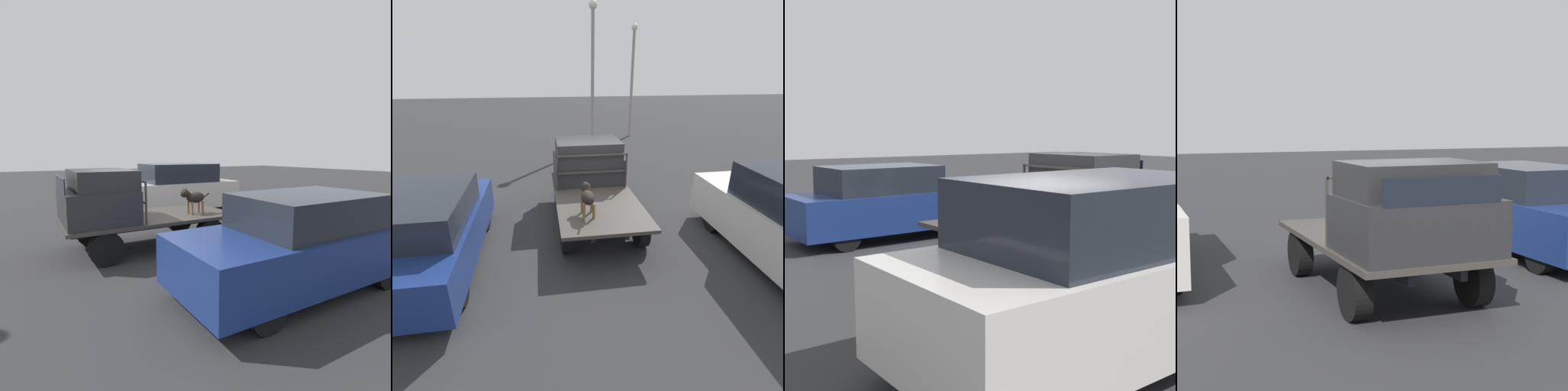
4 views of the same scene
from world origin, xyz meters
The scene contains 7 objects.
ground_plane centered at (0.00, 0.00, 0.00)m, with size 80.00×80.00×0.00m, color #2D2D30.
flatbed_truck centered at (0.00, 0.00, 0.59)m, with size 4.17×2.04×0.80m.
truck_cab centered at (1.22, 0.00, 1.36)m, with size 1.55×1.92×1.19m.
truck_headboard centered at (0.41, 0.00, 1.43)m, with size 0.04×1.92×0.96m.
dog centered at (-1.08, 0.36, 1.23)m, with size 0.91×0.29×0.70m.
parked_sedan centered at (-1.38, 3.61, 0.83)m, with size 4.46×1.82×1.67m.
parked_pickup_far centered at (-2.54, -3.76, 0.96)m, with size 5.02×2.04×1.96m.
Camera 3 is at (-7.05, -7.47, 2.42)m, focal length 50.00 mm.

